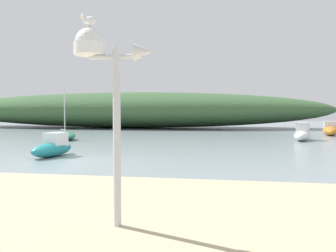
{
  "coord_description": "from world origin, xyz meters",
  "views": [
    {
      "loc": [
        6.09,
        -12.0,
        1.98
      ],
      "look_at": [
        3.44,
        4.15,
        1.26
      ],
      "focal_mm": 34.63,
      "sensor_mm": 36.0,
      "label": 1
    }
  ],
  "objects_px": {
    "mast_structure": "(101,64)",
    "motorboat_centre_water": "(330,129)",
    "sailboat_inner_mooring": "(65,135)",
    "motorboat_east_reach": "(53,147)",
    "motorboat_mid_channel": "(302,134)",
    "seagull_on_radar": "(89,20)"
  },
  "relations": [
    {
      "from": "mast_structure",
      "to": "sailboat_inner_mooring",
      "type": "relative_size",
      "value": 0.82
    },
    {
      "from": "motorboat_mid_channel",
      "to": "motorboat_east_reach",
      "type": "distance_m",
      "value": 16.51
    },
    {
      "from": "sailboat_inner_mooring",
      "to": "motorboat_mid_channel",
      "type": "bearing_deg",
      "value": 6.2
    },
    {
      "from": "seagull_on_radar",
      "to": "mast_structure",
      "type": "bearing_deg",
      "value": -0.28
    },
    {
      "from": "motorboat_centre_water",
      "to": "motorboat_east_reach",
      "type": "bearing_deg",
      "value": -135.72
    },
    {
      "from": "mast_structure",
      "to": "sailboat_inner_mooring",
      "type": "distance_m",
      "value": 19.48
    },
    {
      "from": "motorboat_centre_water",
      "to": "motorboat_mid_channel",
      "type": "bearing_deg",
      "value": -121.68
    },
    {
      "from": "motorboat_mid_channel",
      "to": "mast_structure",
      "type": "bearing_deg",
      "value": -111.52
    },
    {
      "from": "sailboat_inner_mooring",
      "to": "motorboat_mid_channel",
      "type": "height_order",
      "value": "sailboat_inner_mooring"
    },
    {
      "from": "sailboat_inner_mooring",
      "to": "motorboat_east_reach",
      "type": "distance_m",
      "value": 9.25
    },
    {
      "from": "mast_structure",
      "to": "motorboat_east_reach",
      "type": "distance_m",
      "value": 10.4
    },
    {
      "from": "sailboat_inner_mooring",
      "to": "motorboat_east_reach",
      "type": "relative_size",
      "value": 1.45
    },
    {
      "from": "motorboat_mid_channel",
      "to": "sailboat_inner_mooring",
      "type": "bearing_deg",
      "value": -173.8
    },
    {
      "from": "motorboat_mid_channel",
      "to": "seagull_on_radar",
      "type": "bearing_deg",
      "value": -112.03
    },
    {
      "from": "mast_structure",
      "to": "motorboat_mid_channel",
      "type": "xyz_separation_m",
      "value": [
        7.4,
        18.77,
        -2.26
      ]
    },
    {
      "from": "seagull_on_radar",
      "to": "motorboat_east_reach",
      "type": "relative_size",
      "value": 0.12
    },
    {
      "from": "seagull_on_radar",
      "to": "motorboat_centre_water",
      "type": "relative_size",
      "value": 0.07
    },
    {
      "from": "mast_structure",
      "to": "motorboat_east_reach",
      "type": "xyz_separation_m",
      "value": [
        -5.53,
        8.5,
        -2.31
      ]
    },
    {
      "from": "sailboat_inner_mooring",
      "to": "motorboat_east_reach",
      "type": "height_order",
      "value": "sailboat_inner_mooring"
    },
    {
      "from": "mast_structure",
      "to": "motorboat_centre_water",
      "type": "xyz_separation_m",
      "value": [
        11.03,
        24.65,
        -2.25
      ]
    },
    {
      "from": "mast_structure",
      "to": "motorboat_centre_water",
      "type": "distance_m",
      "value": 27.1
    },
    {
      "from": "motorboat_centre_water",
      "to": "mast_structure",
      "type": "bearing_deg",
      "value": -114.11
    }
  ]
}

